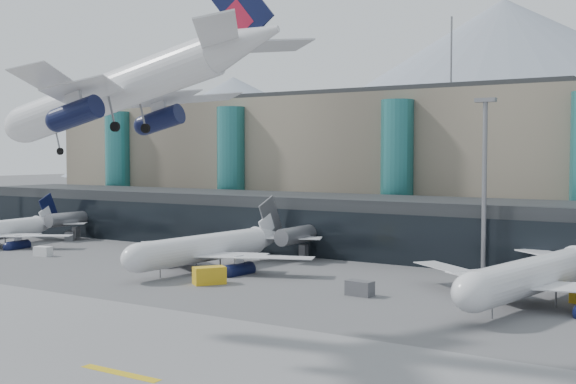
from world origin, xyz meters
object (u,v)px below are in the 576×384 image
object	(u,v)px
jet_parked_left	(6,224)
jet_parked_right	(545,262)
veh_b	(176,245)
veh_g	(464,287)
veh_a	(43,251)
hero_jet	(140,74)
jet_parked_mid	(220,238)
veh_c	(360,288)
lightmast_mid	(484,175)
veh_d	(535,280)
veh_f	(70,236)
veh_h	(209,275)

from	to	relation	value
jet_parked_left	jet_parked_right	xyz separation A→B (m)	(100.00, 0.18, 0.60)
jet_parked_right	veh_b	size ratio (longest dim) A/B	13.98
veh_g	jet_parked_right	bearing A→B (deg)	82.69
jet_parked_left	veh_a	world-z (taller)	jet_parked_left
jet_parked_left	veh_g	bearing A→B (deg)	-96.87
hero_jet	jet_parked_left	world-z (taller)	hero_jet
jet_parked_mid	jet_parked_left	bearing A→B (deg)	94.83
jet_parked_left	veh_c	world-z (taller)	jet_parked_left
lightmast_mid	veh_g	distance (m)	20.72
lightmast_mid	jet_parked_left	xyz separation A→B (m)	(-87.95, -15.67, -10.40)
veh_d	veh_f	xyz separation A→B (m)	(-92.45, 2.46, 0.10)
veh_b	veh_d	bearing A→B (deg)	-83.03
lightmast_mid	jet_parked_left	world-z (taller)	lightmast_mid
lightmast_mid	jet_parked_mid	bearing A→B (deg)	-156.95
lightmast_mid	veh_a	world-z (taller)	lightmast_mid
hero_jet	veh_a	size ratio (longest dim) A/B	11.23
veh_g	hero_jet	bearing A→B (deg)	-31.16
veh_a	jet_parked_right	bearing A→B (deg)	-4.90
veh_h	jet_parked_left	bearing A→B (deg)	113.83
veh_a	veh_b	world-z (taller)	veh_a
veh_c	veh_d	bearing A→B (deg)	51.06
lightmast_mid	veh_a	distance (m)	74.22
hero_jet	jet_parked_left	distance (m)	84.85
veh_a	veh_d	world-z (taller)	veh_a
hero_jet	veh_b	xyz separation A→B (m)	(-40.67, 51.61, -24.01)
veh_d	veh_h	bearing A→B (deg)	164.51
hero_jet	veh_g	xyz separation A→B (m)	(17.71, 39.21, -24.05)
hero_jet	veh_h	size ratio (longest dim) A/B	7.78
lightmast_mid	veh_c	distance (m)	28.95
lightmast_mid	veh_c	world-z (taller)	lightmast_mid
jet_parked_mid	veh_d	size ratio (longest dim) A/B	12.81
veh_h	veh_c	bearing A→B (deg)	-44.85
lightmast_mid	veh_f	bearing A→B (deg)	-177.25
hero_jet	jet_parked_mid	size ratio (longest dim) A/B	0.90
hero_jet	veh_h	bearing A→B (deg)	109.87
veh_d	veh_g	distance (m)	11.16
hero_jet	veh_f	world-z (taller)	hero_jet
jet_parked_right	veh_b	distance (m)	69.44
jet_parked_left	veh_d	xyz separation A→B (m)	(96.85, 9.20, -3.21)
veh_b	veh_f	distance (m)	27.41
veh_a	veh_h	bearing A→B (deg)	-17.67
jet_parked_left	veh_g	xyz separation A→B (m)	(90.17, 0.26, -3.28)
hero_jet	veh_f	xyz separation A→B (m)	(-68.06, 50.61, -23.88)
jet_parked_mid	veh_a	xyz separation A→B (m)	(-33.12, -6.46, -3.64)
veh_c	veh_h	xyz separation A→B (m)	(-20.75, -3.53, 0.24)
jet_parked_right	veh_c	bearing A→B (deg)	125.06
lightmast_mid	veh_h	size ratio (longest dim) A/B	6.06
veh_f	veh_g	bearing A→B (deg)	-142.19
jet_parked_mid	veh_d	distance (m)	46.40
jet_parked_left	veh_b	distance (m)	34.37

